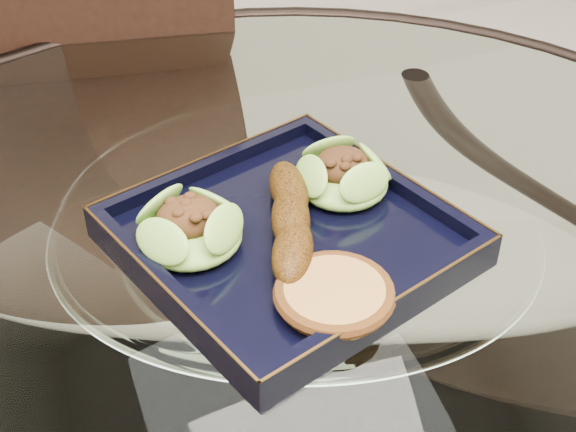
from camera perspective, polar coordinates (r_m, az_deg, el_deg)
name	(u,v)px	position (r m, az deg, el deg)	size (l,w,h in m)	color
dining_table	(294,377)	(0.85, 0.45, -11.39)	(1.13, 1.13, 0.77)	white
dining_chair	(99,198)	(1.15, -13.27, 1.22)	(0.53, 0.53, 1.03)	black
navy_plate	(288,242)	(0.74, 0.00, -1.84)	(0.27, 0.27, 0.02)	black
lettuce_wrap_left	(190,231)	(0.71, -6.95, -1.05)	(0.09, 0.09, 0.03)	#579D2D
lettuce_wrap_right	(343,178)	(0.78, 3.91, 2.74)	(0.09, 0.09, 0.03)	#519029
roasted_plantain	(291,219)	(0.72, 0.19, -0.20)	(0.17, 0.04, 0.03)	#5A3209
crumb_patty	(334,295)	(0.66, 3.31, -5.66)	(0.09, 0.09, 0.02)	#CD8644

